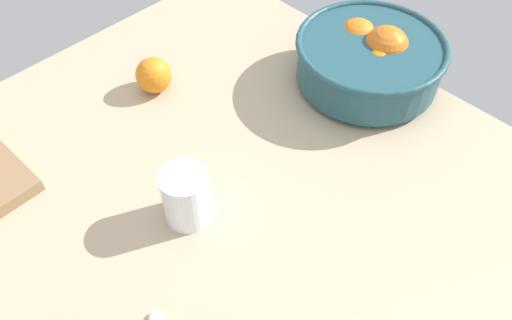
{
  "coord_description": "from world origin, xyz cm",
  "views": [
    {
      "loc": [
        33.81,
        -33.9,
        67.16
      ],
      "look_at": [
        -3.32,
        3.34,
        6.1
      ],
      "focal_mm": 37.52,
      "sensor_mm": 36.0,
      "label": 1
    }
  ],
  "objects": [
    {
      "name": "second_glass",
      "position": [
        -6.48,
        -7.94,
        4.1
      ],
      "size": [
        7.14,
        7.14,
        9.26
      ],
      "color": "white",
      "rests_on": "ground_plane"
    },
    {
      "name": "loose_orange_1",
      "position": [
        -32.72,
        6.32,
        3.32
      ],
      "size": [
        6.63,
        6.63,
        6.63
      ],
      "primitive_type": "sphere",
      "color": "orange",
      "rests_on": "ground_plane"
    },
    {
      "name": "ground_plane",
      "position": [
        0.0,
        0.0,
        -1.5
      ],
      "size": [
        110.5,
        88.35,
        3.0
      ],
      "primitive_type": "cube",
      "color": "tan"
    },
    {
      "name": "fruit_bowl",
      "position": [
        -6.38,
        35.55,
        5.22
      ],
      "size": [
        27.35,
        27.35,
        11.21
      ],
      "color": "#234C56",
      "rests_on": "ground_plane"
    }
  ]
}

